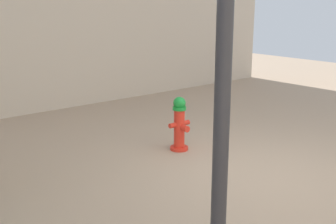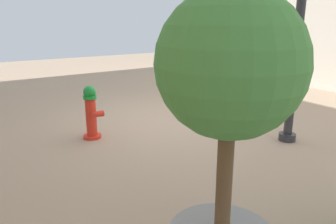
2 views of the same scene
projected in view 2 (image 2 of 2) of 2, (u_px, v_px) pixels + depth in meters
ground_plane at (163, 121)px, 6.61m from camera, size 23.40×23.40×0.00m
fire_hydrant at (91, 112)px, 5.55m from camera, size 0.38×0.40×0.92m
bench_near at (257, 73)px, 9.23m from camera, size 1.56×0.48×0.95m
planter_tree at (227, 126)px, 2.11m from camera, size 0.94×0.94×2.19m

